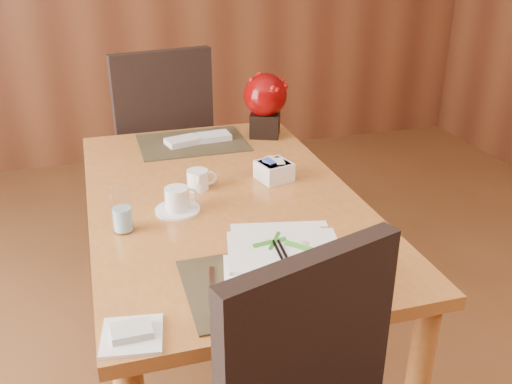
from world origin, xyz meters
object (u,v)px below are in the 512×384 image
object	(u,v)px
dining_table	(223,221)
berry_decor	(265,101)
bread_plate	(132,336)
creamer_jug	(198,180)
water_glass	(122,210)
far_chair	(159,140)
coffee_cup	(177,201)
soup_setting	(284,270)
sugar_caddy	(274,171)

from	to	relation	value
dining_table	berry_decor	distance (m)	0.70
bread_plate	creamer_jug	bearing A→B (deg)	68.20
water_glass	bread_plate	size ratio (longest dim) A/B	1.06
dining_table	far_chair	distance (m)	1.04
dining_table	berry_decor	bearing A→B (deg)	59.57
dining_table	water_glass	distance (m)	0.42
coffee_cup	far_chair	xyz separation A→B (m)	(0.08, 1.11, -0.18)
bread_plate	far_chair	distance (m)	1.73
dining_table	soup_setting	xyz separation A→B (m)	(0.02, -0.59, 0.16)
soup_setting	coffee_cup	xyz separation A→B (m)	(-0.19, 0.52, -0.02)
soup_setting	berry_decor	world-z (taller)	berry_decor
berry_decor	far_chair	xyz separation A→B (m)	(-0.42, 0.47, -0.30)
soup_setting	coffee_cup	distance (m)	0.55
creamer_jug	sugar_caddy	xyz separation A→B (m)	(0.28, 0.00, -0.00)
soup_setting	sugar_caddy	world-z (taller)	soup_setting
dining_table	far_chair	bearing A→B (deg)	95.03
soup_setting	creamer_jug	bearing A→B (deg)	109.74
soup_setting	berry_decor	distance (m)	1.19
soup_setting	sugar_caddy	distance (m)	0.70
soup_setting	berry_decor	xyz separation A→B (m)	(0.31, 1.15, 0.10)
far_chair	dining_table	bearing A→B (deg)	85.04
water_glass	soup_setting	bearing A→B (deg)	-49.79
sugar_caddy	berry_decor	bearing A→B (deg)	76.51
soup_setting	creamer_jug	distance (m)	0.68
berry_decor	far_chair	world-z (taller)	far_chair
coffee_cup	creamer_jug	size ratio (longest dim) A/B	1.51
water_glass	berry_decor	world-z (taller)	berry_decor
water_glass	sugar_caddy	world-z (taller)	water_glass
soup_setting	bread_plate	xyz separation A→B (m)	(-0.39, -0.08, -0.06)
coffee_cup	bread_plate	bearing A→B (deg)	-108.75
water_glass	sugar_caddy	xyz separation A→B (m)	(0.56, 0.24, -0.04)
dining_table	bread_plate	world-z (taller)	bread_plate
berry_decor	creamer_jug	bearing A→B (deg)	-129.82
coffee_cup	bread_plate	size ratio (longest dim) A/B	1.08
coffee_cup	berry_decor	bearing A→B (deg)	51.88
berry_decor	bread_plate	bearing A→B (deg)	-119.61
soup_setting	water_glass	xyz separation A→B (m)	(-0.37, 0.43, 0.01)
berry_decor	coffee_cup	bearing A→B (deg)	-128.12
dining_table	bread_plate	xyz separation A→B (m)	(-0.37, -0.67, 0.10)
coffee_cup	far_chair	distance (m)	1.12
creamer_jug	berry_decor	size ratio (longest dim) A/B	0.35
soup_setting	far_chair	world-z (taller)	far_chair
berry_decor	far_chair	distance (m)	0.70
dining_table	sugar_caddy	bearing A→B (deg)	21.65
dining_table	bread_plate	size ratio (longest dim) A/B	11.02
sugar_caddy	far_chair	world-z (taller)	far_chair
sugar_caddy	dining_table	bearing A→B (deg)	-158.35
dining_table	bread_plate	bearing A→B (deg)	-118.91
coffee_cup	water_glass	bearing A→B (deg)	-154.39
sugar_caddy	berry_decor	xyz separation A→B (m)	(0.11, 0.47, 0.12)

